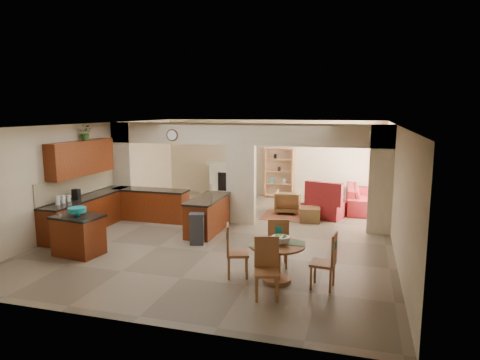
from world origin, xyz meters
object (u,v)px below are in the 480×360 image
(dining_table, at_px, (277,256))
(sofa, at_px, (363,198))
(kitchen_island, at_px, (79,235))
(armchair, at_px, (288,202))

(dining_table, relative_size, sofa, 0.41)
(kitchen_island, distance_m, armchair, 6.34)
(dining_table, height_order, sofa, sofa)
(kitchen_island, relative_size, sofa, 0.43)
(sofa, distance_m, armchair, 2.50)
(sofa, height_order, armchair, sofa)
(armchair, bearing_deg, sofa, -156.65)
(kitchen_island, xyz_separation_m, sofa, (6.00, 6.24, -0.07))
(dining_table, xyz_separation_m, sofa, (1.53, 6.49, -0.11))
(kitchen_island, height_order, armchair, kitchen_island)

